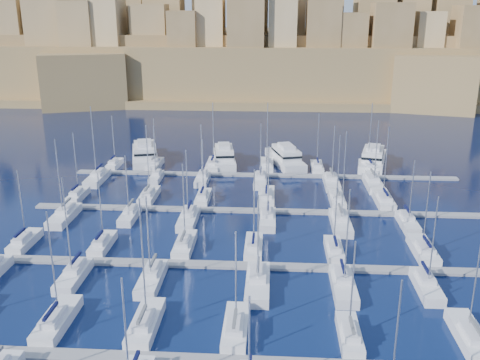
# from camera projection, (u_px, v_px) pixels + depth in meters

# --- Properties ---
(ground) EXTENTS (600.00, 600.00, 0.00)m
(ground) POSITION_uv_depth(u_px,v_px,m) (260.00, 234.00, 88.02)
(ground) COLOR black
(ground) RESTS_ON ground
(pontoon_mid_near) EXTENTS (84.00, 2.00, 0.40)m
(pontoon_mid_near) POSITION_uv_depth(u_px,v_px,m) (258.00, 266.00, 76.56)
(pontoon_mid_near) COLOR slate
(pontoon_mid_near) RESTS_ON ground
(pontoon_mid_far) EXTENTS (84.00, 2.00, 0.40)m
(pontoon_mid_far) POSITION_uv_depth(u_px,v_px,m) (262.00, 211.00, 97.46)
(pontoon_mid_far) COLOR slate
(pontoon_mid_far) RESTS_ON ground
(pontoon_far) EXTENTS (84.00, 2.00, 0.40)m
(pontoon_far) POSITION_uv_depth(u_px,v_px,m) (264.00, 175.00, 118.37)
(pontoon_far) COLOR slate
(pontoon_far) RESTS_ON ground
(sailboat_1) EXTENTS (2.87, 9.57, 14.40)m
(sailboat_1) POSITION_uv_depth(u_px,v_px,m) (57.00, 320.00, 62.26)
(sailboat_1) COLOR silver
(sailboat_1) RESTS_ON ground
(sailboat_2) EXTENTS (2.86, 9.53, 16.14)m
(sailboat_2) POSITION_uv_depth(u_px,v_px,m) (145.00, 323.00, 61.61)
(sailboat_2) COLOR silver
(sailboat_2) RESTS_ON ground
(sailboat_3) EXTENTS (2.75, 9.15, 12.70)m
(sailboat_3) POSITION_uv_depth(u_px,v_px,m) (236.00, 328.00, 60.81)
(sailboat_3) COLOR silver
(sailboat_3) RESTS_ON ground
(sailboat_4) EXTENTS (2.39, 7.96, 12.20)m
(sailboat_4) POSITION_uv_depth(u_px,v_px,m) (350.00, 335.00, 59.48)
(sailboat_4) COLOR silver
(sailboat_4) RESTS_ON ground
(sailboat_5) EXTENTS (2.80, 9.35, 14.37)m
(sailboat_5) POSITION_uv_depth(u_px,v_px,m) (470.00, 336.00, 59.32)
(sailboat_5) COLOR silver
(sailboat_5) RESTS_ON ground
(sailboat_12) EXTENTS (2.47, 8.25, 12.46)m
(sailboat_12) POSITION_uv_depth(u_px,v_px,m) (25.00, 241.00, 83.38)
(sailboat_12) COLOR silver
(sailboat_12) RESTS_ON ground
(sailboat_13) EXTENTS (2.44, 8.13, 12.29)m
(sailboat_13) POSITION_uv_depth(u_px,v_px,m) (103.00, 244.00, 82.57)
(sailboat_13) COLOR silver
(sailboat_13) RESTS_ON ground
(sailboat_14) EXTENTS (2.71, 9.02, 13.83)m
(sailboat_14) POSITION_uv_depth(u_px,v_px,m) (185.00, 245.00, 82.21)
(sailboat_14) COLOR silver
(sailboat_14) RESTS_ON ground
(sailboat_15) EXTENTS (2.62, 8.73, 13.20)m
(sailboat_15) POSITION_uv_depth(u_px,v_px,m) (254.00, 247.00, 81.44)
(sailboat_15) COLOR silver
(sailboat_15) RESTS_ON ground
(sailboat_16) EXTENTS (2.48, 8.27, 12.76)m
(sailboat_16) POSITION_uv_depth(u_px,v_px,m) (334.00, 250.00, 80.49)
(sailboat_16) COLOR silver
(sailboat_16) RESTS_ON ground
(sailboat_17) EXTENTS (2.90, 9.68, 13.21)m
(sailboat_17) POSITION_uv_depth(u_px,v_px,m) (423.00, 250.00, 80.34)
(sailboat_17) COLOR silver
(sailboat_17) RESTS_ON ground
(sailboat_19) EXTENTS (2.70, 9.01, 15.16)m
(sailboat_19) POSITION_uv_depth(u_px,v_px,m) (74.00, 275.00, 72.78)
(sailboat_19) COLOR silver
(sailboat_19) RESTS_ON ground
(sailboat_20) EXTENTS (2.79, 9.32, 13.02)m
(sailboat_20) POSITION_uv_depth(u_px,v_px,m) (152.00, 278.00, 71.99)
(sailboat_20) COLOR silver
(sailboat_20) RESTS_ON ground
(sailboat_21) EXTENTS (3.11, 10.37, 13.71)m
(sailboat_21) POSITION_uv_depth(u_px,v_px,m) (258.00, 283.00, 70.62)
(sailboat_21) COLOR silver
(sailboat_21) RESTS_ON ground
(sailboat_22) EXTENTS (2.94, 9.79, 14.54)m
(sailboat_22) POSITION_uv_depth(u_px,v_px,m) (343.00, 285.00, 70.22)
(sailboat_22) COLOR silver
(sailboat_22) RESTS_ON ground
(sailboat_23) EXTENTS (2.62, 8.72, 13.61)m
(sailboat_23) POSITION_uv_depth(u_px,v_px,m) (426.00, 286.00, 70.06)
(sailboat_23) COLOR silver
(sailboat_23) RESTS_ON ground
(sailboat_24) EXTENTS (2.35, 7.85, 13.33)m
(sailboat_24) POSITION_uv_depth(u_px,v_px,m) (78.00, 195.00, 104.05)
(sailboat_24) COLOR silver
(sailboat_24) RESTS_ON ground
(sailboat_25) EXTENTS (2.72, 9.07, 14.90)m
(sailboat_25) POSITION_uv_depth(u_px,v_px,m) (149.00, 196.00, 103.78)
(sailboat_25) COLOR silver
(sailboat_25) RESTS_ON ground
(sailboat_26) EXTENTS (2.47, 8.24, 12.37)m
(sailboat_26) POSITION_uv_depth(u_px,v_px,m) (203.00, 198.00, 102.75)
(sailboat_26) COLOR silver
(sailboat_26) RESTS_ON ground
(sailboat_27) EXTENTS (3.10, 10.35, 16.12)m
(sailboat_27) POSITION_uv_depth(u_px,v_px,m) (266.00, 197.00, 102.99)
(sailboat_27) COLOR silver
(sailboat_27) RESTS_ON ground
(sailboat_28) EXTENTS (2.69, 8.96, 13.52)m
(sailboat_28) POSITION_uv_depth(u_px,v_px,m) (337.00, 200.00, 101.54)
(sailboat_28) COLOR silver
(sailboat_28) RESTS_ON ground
(sailboat_29) EXTENTS (2.99, 9.98, 15.08)m
(sailboat_29) POSITION_uv_depth(u_px,v_px,m) (383.00, 200.00, 101.48)
(sailboat_29) COLOR silver
(sailboat_29) RESTS_ON ground
(sailboat_30) EXTENTS (3.02, 10.07, 14.97)m
(sailboat_30) POSITION_uv_depth(u_px,v_px,m) (64.00, 215.00, 93.76)
(sailboat_30) COLOR silver
(sailboat_30) RESTS_ON ground
(sailboat_31) EXTENTS (2.44, 8.14, 12.05)m
(sailboat_31) POSITION_uv_depth(u_px,v_px,m) (130.00, 215.00, 93.98)
(sailboat_31) COLOR silver
(sailboat_31) RESTS_ON ground
(sailboat_32) EXTENTS (2.93, 9.78, 13.42)m
(sailboat_32) POSITION_uv_depth(u_px,v_px,m) (189.00, 218.00, 92.57)
(sailboat_32) COLOR silver
(sailboat_32) RESTS_ON ground
(sailboat_33) EXTENTS (2.68, 8.95, 14.14)m
(sailboat_33) POSITION_uv_depth(u_px,v_px,m) (268.00, 219.00, 92.13)
(sailboat_33) COLOR silver
(sailboat_33) RESTS_ON ground
(sailboat_34) EXTENTS (3.11, 10.37, 17.08)m
(sailboat_34) POSITION_uv_depth(u_px,v_px,m) (341.00, 222.00, 90.71)
(sailboat_34) COLOR silver
(sailboat_34) RESTS_ON ground
(sailboat_35) EXTENTS (2.57, 8.57, 12.15)m
(sailboat_35) POSITION_uv_depth(u_px,v_px,m) (408.00, 222.00, 90.88)
(sailboat_35) COLOR silver
(sailboat_35) RESTS_ON ground
(sailboat_36) EXTENTS (2.28, 7.61, 12.42)m
(sailboat_36) POSITION_uv_depth(u_px,v_px,m) (114.00, 164.00, 124.80)
(sailboat_36) COLOR silver
(sailboat_36) RESTS_ON ground
(sailboat_37) EXTENTS (2.59, 8.63, 11.76)m
(sailboat_37) POSITION_uv_depth(u_px,v_px,m) (155.00, 164.00, 124.70)
(sailboat_37) COLOR silver
(sailboat_37) RESTS_ON ground
(sailboat_38) EXTENTS (2.96, 9.88, 15.47)m
(sailboat_38) POSITION_uv_depth(u_px,v_px,m) (213.00, 164.00, 124.44)
(sailboat_38) COLOR silver
(sailboat_38) RESTS_ON ground
(sailboat_39) EXTENTS (3.04, 10.12, 15.55)m
(sailboat_39) POSITION_uv_depth(u_px,v_px,m) (267.00, 165.00, 123.80)
(sailboat_39) COLOR silver
(sailboat_39) RESTS_ON ground
(sailboat_40) EXTENTS (2.61, 8.69, 13.36)m
(sailboat_40) POSITION_uv_depth(u_px,v_px,m) (317.00, 167.00, 122.45)
(sailboat_40) COLOR silver
(sailboat_40) RESTS_ON ground
(sailboat_41) EXTENTS (2.95, 9.84, 15.73)m
(sailboat_41) POSITION_uv_depth(u_px,v_px,m) (368.00, 167.00, 122.27)
(sailboat_41) COLOR silver
(sailboat_41) RESTS_ON ground
(sailboat_42) EXTENTS (3.08, 10.28, 16.67)m
(sailboat_42) POSITION_uv_depth(u_px,v_px,m) (97.00, 178.00, 114.63)
(sailboat_42) COLOR silver
(sailboat_42) RESTS_ON ground
(sailboat_43) EXTENTS (2.14, 7.13, 12.39)m
(sailboat_43) POSITION_uv_depth(u_px,v_px,m) (156.00, 177.00, 115.36)
(sailboat_43) COLOR silver
(sailboat_43) RESTS_ON ground
(sailboat_44) EXTENTS (2.57, 8.56, 12.96)m
(sailboat_44) POSITION_uv_depth(u_px,v_px,m) (202.00, 179.00, 114.08)
(sailboat_44) COLOR silver
(sailboat_44) RESTS_ON ground
(sailboat_45) EXTENTS (2.75, 9.17, 13.41)m
(sailboat_45) POSITION_uv_depth(u_px,v_px,m) (260.00, 180.00, 113.04)
(sailboat_45) COLOR silver
(sailboat_45) RESTS_ON ground
(sailboat_46) EXTENTS (2.96, 9.86, 13.20)m
(sailboat_46) POSITION_uv_depth(u_px,v_px,m) (331.00, 182.00, 111.82)
(sailboat_46) COLOR silver
(sailboat_46) RESTS_ON ground
(sailboat_47) EXTENTS (3.14, 10.48, 14.44)m
(sailboat_47) POSITION_uv_depth(u_px,v_px,m) (373.00, 183.00, 111.01)
(sailboat_47) COLOR silver
(sailboat_47) RESTS_ON ground
(motor_yacht_a) EXTENTS (10.57, 20.40, 5.25)m
(motor_yacht_a) POSITION_uv_depth(u_px,v_px,m) (145.00, 154.00, 130.03)
(motor_yacht_a) COLOR silver
(motor_yacht_a) RESTS_ON ground
(motor_yacht_b) EXTENTS (7.06, 16.72, 5.25)m
(motor_yacht_b) POSITION_uv_depth(u_px,v_px,m) (224.00, 157.00, 127.31)
(motor_yacht_b) COLOR silver
(motor_yacht_b) RESTS_ON ground
(motor_yacht_c) EXTENTS (9.86, 18.27, 5.25)m
(motor_yacht_c) POSITION_uv_depth(u_px,v_px,m) (285.00, 157.00, 127.03)
(motor_yacht_c) COLOR silver
(motor_yacht_c) RESTS_ON ground
(motor_yacht_d) EXTENTS (9.32, 18.38, 5.25)m
(motor_yacht_d) POSITION_uv_depth(u_px,v_px,m) (373.00, 158.00, 125.84)
(motor_yacht_d) COLOR silver
(motor_yacht_d) RESTS_ON ground
(fortified_city) EXTENTS (460.00, 108.95, 59.52)m
(fortified_city) POSITION_uv_depth(u_px,v_px,m) (270.00, 59.00, 231.04)
(fortified_city) COLOR brown
(fortified_city) RESTS_ON ground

